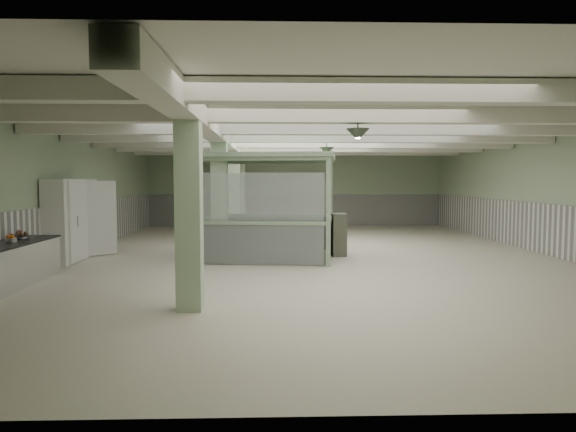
{
  "coord_description": "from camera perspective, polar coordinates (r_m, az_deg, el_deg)",
  "views": [
    {
      "loc": [
        -1.11,
        -14.63,
        2.21
      ],
      "look_at": [
        -0.71,
        -1.82,
        1.3
      ],
      "focal_mm": 32.0,
      "sensor_mm": 36.0,
      "label": 1
    }
  ],
  "objects": [
    {
      "name": "floor",
      "position": [
        14.83,
        2.53,
        -4.51
      ],
      "size": [
        20.0,
        20.0,
        0.0
      ],
      "primitive_type": "plane",
      "color": "silver",
      "rests_on": "ground"
    },
    {
      "name": "ceiling",
      "position": [
        14.74,
        2.57,
        9.47
      ],
      "size": [
        14.0,
        20.0,
        0.02
      ],
      "primitive_type": "cube",
      "color": "silver",
      "rests_on": "wall_back"
    },
    {
      "name": "wall_back",
      "position": [
        24.66,
        0.8,
        3.1
      ],
      "size": [
        14.0,
        0.02,
        3.6
      ],
      "primitive_type": "cube",
      "color": "#9BAC8A",
      "rests_on": "floor"
    },
    {
      "name": "wall_front",
      "position": [
        4.77,
        11.62,
        -0.91
      ],
      "size": [
        14.0,
        0.02,
        3.6
      ],
      "primitive_type": "cube",
      "color": "#9BAC8A",
      "rests_on": "floor"
    },
    {
      "name": "wall_left",
      "position": [
        15.78,
        -23.73,
        2.23
      ],
      "size": [
        0.02,
        20.0,
        3.6
      ],
      "primitive_type": "cube",
      "color": "#9BAC8A",
      "rests_on": "floor"
    },
    {
      "name": "wall_right",
      "position": [
        16.73,
        27.23,
        2.21
      ],
      "size": [
        0.02,
        20.0,
        3.6
      ],
      "primitive_type": "cube",
      "color": "#9BAC8A",
      "rests_on": "floor"
    },
    {
      "name": "wainscot_left",
      "position": [
        15.83,
        -23.54,
        -1.57
      ],
      "size": [
        0.05,
        19.9,
        1.5
      ],
      "primitive_type": "cube",
      "color": "white",
      "rests_on": "floor"
    },
    {
      "name": "wainscot_right",
      "position": [
        16.77,
        27.04,
        -1.38
      ],
      "size": [
        0.05,
        19.9,
        1.5
      ],
      "primitive_type": "cube",
      "color": "white",
      "rests_on": "floor"
    },
    {
      "name": "wainscot_back",
      "position": [
        24.67,
        0.8,
        0.66
      ],
      "size": [
        13.9,
        0.05,
        1.5
      ],
      "primitive_type": "cube",
      "color": "white",
      "rests_on": "floor"
    },
    {
      "name": "girder",
      "position": [
        14.74,
        -7.28,
        8.58
      ],
      "size": [
        0.45,
        19.9,
        0.4
      ],
      "primitive_type": "cube",
      "color": "silver",
      "rests_on": "ceiling"
    },
    {
      "name": "beam_a",
      "position": [
        7.31,
        7.15,
        13.57
      ],
      "size": [
        13.9,
        0.35,
        0.32
      ],
      "primitive_type": "cube",
      "color": "silver",
      "rests_on": "ceiling"
    },
    {
      "name": "beam_b",
      "position": [
        9.77,
        4.83,
        11.17
      ],
      "size": [
        13.9,
        0.35,
        0.32
      ],
      "primitive_type": "cube",
      "color": "silver",
      "rests_on": "ceiling"
    },
    {
      "name": "beam_c",
      "position": [
        12.24,
        3.47,
        9.73
      ],
      "size": [
        13.9,
        0.35,
        0.32
      ],
      "primitive_type": "cube",
      "color": "silver",
      "rests_on": "ceiling"
    },
    {
      "name": "beam_d",
      "position": [
        14.72,
        2.57,
        8.77
      ],
      "size": [
        13.9,
        0.35,
        0.32
      ],
      "primitive_type": "cube",
      "color": "silver",
      "rests_on": "ceiling"
    },
    {
      "name": "beam_e",
      "position": [
        17.21,
        1.94,
        8.09
      ],
      "size": [
        13.9,
        0.35,
        0.32
      ],
      "primitive_type": "cube",
      "color": "silver",
      "rests_on": "ceiling"
    },
    {
      "name": "beam_f",
      "position": [
        19.7,
        1.46,
        7.58
      ],
      "size": [
        13.9,
        0.35,
        0.32
      ],
      "primitive_type": "cube",
      "color": "silver",
      "rests_on": "ceiling"
    },
    {
      "name": "beam_g",
      "position": [
        22.19,
        1.1,
        7.18
      ],
      "size": [
        13.9,
        0.35,
        0.32
      ],
      "primitive_type": "cube",
      "color": "silver",
      "rests_on": "ceiling"
    },
    {
      "name": "column_a",
      "position": [
        8.75,
        -10.95,
        1.31
      ],
      "size": [
        0.42,
        0.42,
        3.6
      ],
      "primitive_type": "cube",
      "color": "#B0CDA5",
      "rests_on": "floor"
    },
    {
      "name": "column_b",
      "position": [
        13.7,
        -7.62,
        2.31
      ],
      "size": [
        0.42,
        0.42,
        3.6
      ],
      "primitive_type": "cube",
      "color": "#B0CDA5",
      "rests_on": "floor"
    },
    {
      "name": "column_c",
      "position": [
        18.68,
        -6.06,
        2.78
      ],
      "size": [
        0.42,
        0.42,
        3.6
      ],
      "primitive_type": "cube",
      "color": "#B0CDA5",
      "rests_on": "floor"
    },
    {
      "name": "column_d",
      "position": [
        22.67,
        -5.3,
        3.0
      ],
      "size": [
        0.42,
        0.42,
        3.6
      ],
      "primitive_type": "cube",
      "color": "#B0CDA5",
      "rests_on": "floor"
    },
    {
      "name": "pendant_front",
      "position": [
        9.8,
        7.76,
        8.95
      ],
      "size": [
        0.44,
        0.44,
        0.22
      ],
      "primitive_type": "cone",
      "rotation": [
        3.14,
        0.0,
        0.0
      ],
      "color": "#313F2F",
      "rests_on": "ceiling"
    },
    {
      "name": "pendant_mid",
      "position": [
        15.24,
        4.31,
        7.21
      ],
      "size": [
        0.44,
        0.44,
        0.22
      ],
      "primitive_type": "cone",
      "rotation": [
        3.14,
        0.0,
        0.0
      ],
      "color": "#313F2F",
      "rests_on": "ceiling"
    },
    {
      "name": "pendant_back",
      "position": [
        20.21,
        2.8,
        6.43
      ],
      "size": [
        0.44,
        0.44,
        0.22
      ],
      "primitive_type": "cone",
      "rotation": [
        3.14,
        0.0,
        0.0
      ],
      "color": "#313F2F",
      "rests_on": "ceiling"
    },
    {
      "name": "veg_colander",
      "position": [
        12.64,
        -27.66,
        -1.95
      ],
      "size": [
        0.44,
        0.44,
        0.17
      ],
      "primitive_type": null,
      "rotation": [
        0.0,
        0.0,
        -0.16
      ],
      "color": "#38393D",
      "rests_on": "prep_counter"
    },
    {
      "name": "orange_bowl",
      "position": [
        12.23,
        -28.4,
        -2.37
      ],
      "size": [
        0.3,
        0.3,
        0.08
      ],
      "primitive_type": "cylinder",
      "rotation": [
        0.0,
        0.0,
        -0.39
      ],
      "color": "#B2B2B7",
      "rests_on": "prep_counter"
    },
    {
      "name": "walkin_cooler",
      "position": [
        15.35,
        -22.84,
        -0.31
      ],
      "size": [
        1.1,
        2.45,
        2.25
      ],
      "color": "white",
      "rests_on": "floor"
    },
    {
      "name": "guard_booth",
      "position": [
        14.51,
        -1.98,
        2.96
      ],
      "size": [
        3.97,
        3.49,
        2.91
      ],
      "rotation": [
        0.0,
        0.0,
        -0.13
      ],
      "color": "gray",
      "rests_on": "floor"
    },
    {
      "name": "filing_cabinet",
      "position": [
        14.96,
        5.67,
        -2.08
      ],
      "size": [
        0.41,
        0.58,
        1.23
      ],
      "primitive_type": "cube",
      "rotation": [
        0.0,
        0.0,
        0.02
      ],
      "color": "#515446",
      "rests_on": "floor"
    }
  ]
}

